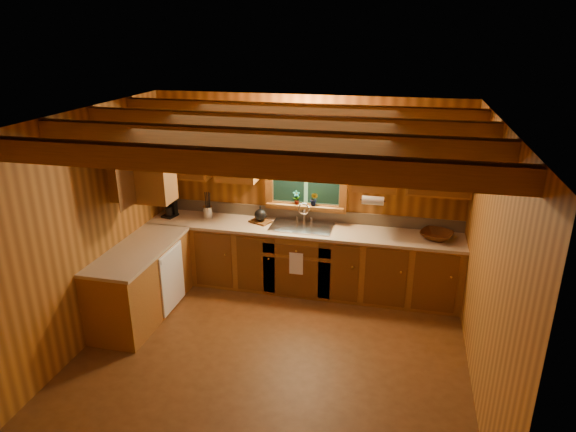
% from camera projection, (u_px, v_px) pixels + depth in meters
% --- Properties ---
extents(room, '(4.20, 4.20, 4.20)m').
position_uv_depth(room, '(270.00, 247.00, 5.11)').
color(room, '#5A3416').
rests_on(room, ground).
extents(ceiling_beams, '(4.20, 2.54, 0.18)m').
position_uv_depth(ceiling_beams, '(269.00, 131.00, 4.70)').
color(ceiling_beams, brown).
rests_on(ceiling_beams, room).
extents(base_cabinets, '(4.20, 2.22, 0.86)m').
position_uv_depth(base_cabinets, '(260.00, 265.00, 6.69)').
color(base_cabinets, brown).
rests_on(base_cabinets, ground).
extents(countertop, '(4.20, 2.24, 0.04)m').
position_uv_depth(countertop, '(261.00, 234.00, 6.54)').
color(countertop, tan).
rests_on(countertop, base_cabinets).
extents(backsplash, '(4.20, 0.02, 0.16)m').
position_uv_depth(backsplash, '(306.00, 214.00, 6.95)').
color(backsplash, tan).
rests_on(backsplash, room).
extents(dishwasher_panel, '(0.02, 0.60, 0.80)m').
position_uv_depth(dishwasher_panel, '(172.00, 278.00, 6.35)').
color(dishwasher_panel, white).
rests_on(dishwasher_panel, base_cabinets).
extents(upper_cabinets, '(4.19, 1.77, 0.78)m').
position_uv_depth(upper_cabinets, '(256.00, 159.00, 6.34)').
color(upper_cabinets, brown).
rests_on(upper_cabinets, room).
extents(window, '(1.12, 0.08, 1.00)m').
position_uv_depth(window, '(306.00, 176.00, 6.74)').
color(window, brown).
rests_on(window, room).
extents(window_sill, '(1.06, 0.14, 0.04)m').
position_uv_depth(window_sill, '(305.00, 206.00, 6.84)').
color(window_sill, brown).
rests_on(window_sill, room).
extents(wall_sconce, '(0.45, 0.21, 0.17)m').
position_uv_depth(wall_sconce, '(305.00, 131.00, 6.40)').
color(wall_sconce, black).
rests_on(wall_sconce, room).
extents(paper_towel_roll, '(0.27, 0.11, 0.11)m').
position_uv_depth(paper_towel_roll, '(373.00, 200.00, 6.29)').
color(paper_towel_roll, white).
rests_on(paper_towel_roll, upper_cabinets).
extents(dish_towel, '(0.18, 0.01, 0.30)m').
position_uv_depth(dish_towel, '(296.00, 264.00, 6.54)').
color(dish_towel, white).
rests_on(dish_towel, base_cabinets).
extents(sink, '(0.82, 0.48, 0.43)m').
position_uv_depth(sink, '(302.00, 230.00, 6.73)').
color(sink, silver).
rests_on(sink, countertop).
extents(coffee_maker, '(0.17, 0.21, 0.29)m').
position_uv_depth(coffee_maker, '(170.00, 206.00, 7.07)').
color(coffee_maker, black).
rests_on(coffee_maker, countertop).
extents(utensil_crock, '(0.13, 0.13, 0.38)m').
position_uv_depth(utensil_crock, '(208.00, 212.00, 7.01)').
color(utensil_crock, silver).
rests_on(utensil_crock, countertop).
extents(cutting_board, '(0.33, 0.29, 0.02)m').
position_uv_depth(cutting_board, '(261.00, 221.00, 6.88)').
color(cutting_board, brown).
rests_on(cutting_board, countertop).
extents(teakettle, '(0.17, 0.17, 0.21)m').
position_uv_depth(teakettle, '(260.00, 215.00, 6.84)').
color(teakettle, black).
rests_on(teakettle, cutting_board).
extents(wicker_basket, '(0.51, 0.51, 0.10)m').
position_uv_depth(wicker_basket, '(437.00, 235.00, 6.32)').
color(wicker_basket, '#48230C').
rests_on(wicker_basket, countertop).
extents(potted_plant_left, '(0.12, 0.11, 0.19)m').
position_uv_depth(potted_plant_left, '(296.00, 198.00, 6.82)').
color(potted_plant_left, brown).
rests_on(potted_plant_left, window_sill).
extents(potted_plant_right, '(0.13, 0.12, 0.19)m').
position_uv_depth(potted_plant_right, '(314.00, 199.00, 6.76)').
color(potted_plant_right, brown).
rests_on(potted_plant_right, window_sill).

